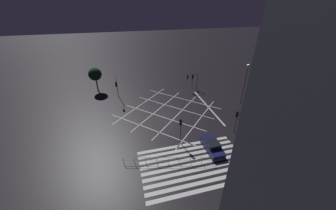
{
  "coord_description": "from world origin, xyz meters",
  "views": [
    {
      "loc": [
        -7.27,
        -27.88,
        17.76
      ],
      "look_at": [
        0.0,
        0.0,
        1.41
      ],
      "focal_mm": 20.0,
      "sensor_mm": 36.0,
      "label": 1
    }
  ],
  "objects_px": {
    "traffic_light_se_cross": "(237,118)",
    "traffic_light_nw_cross": "(116,85)",
    "traffic_light_se_main": "(240,120)",
    "street_lamp_west": "(243,168)",
    "traffic_light_ne_main": "(192,78)",
    "traffic_light_median_south": "(181,126)",
    "waiting_car": "(212,146)",
    "street_lamp_east": "(247,73)",
    "street_tree_far": "(270,119)",
    "street_tree_near": "(95,74)",
    "traffic_light_ne_cross": "(193,78)"
  },
  "relations": [
    {
      "from": "waiting_car",
      "to": "traffic_light_nw_cross",
      "type": "bearing_deg",
      "value": 33.35
    },
    {
      "from": "traffic_light_ne_cross",
      "to": "street_tree_near",
      "type": "distance_m",
      "value": 21.2
    },
    {
      "from": "traffic_light_ne_cross",
      "to": "waiting_car",
      "type": "bearing_deg",
      "value": -13.44
    },
    {
      "from": "traffic_light_se_main",
      "to": "traffic_light_ne_cross",
      "type": "bearing_deg",
      "value": -87.84
    },
    {
      "from": "street_tree_near",
      "to": "traffic_light_se_cross",
      "type": "bearing_deg",
      "value": -45.06
    },
    {
      "from": "traffic_light_ne_cross",
      "to": "traffic_light_se_main",
      "type": "distance_m",
      "value": 17.26
    },
    {
      "from": "traffic_light_ne_main",
      "to": "waiting_car",
      "type": "bearing_deg",
      "value": 77.65
    },
    {
      "from": "street_tree_far",
      "to": "waiting_car",
      "type": "relative_size",
      "value": 1.45
    },
    {
      "from": "street_lamp_west",
      "to": "street_lamp_east",
      "type": "bearing_deg",
      "value": 54.84
    },
    {
      "from": "waiting_car",
      "to": "traffic_light_se_cross",
      "type": "bearing_deg",
      "value": -62.07
    },
    {
      "from": "traffic_light_median_south",
      "to": "street_lamp_east",
      "type": "relative_size",
      "value": 0.51
    },
    {
      "from": "traffic_light_se_cross",
      "to": "traffic_light_se_main",
      "type": "xyz_separation_m",
      "value": [
        0.43,
        -0.23,
        -0.27
      ]
    },
    {
      "from": "traffic_light_ne_main",
      "to": "street_tree_far",
      "type": "distance_m",
      "value": 20.0
    },
    {
      "from": "street_lamp_west",
      "to": "street_tree_near",
      "type": "bearing_deg",
      "value": 114.59
    },
    {
      "from": "street_lamp_west",
      "to": "waiting_car",
      "type": "xyz_separation_m",
      "value": [
        1.64,
        7.9,
        -4.78
      ]
    },
    {
      "from": "traffic_light_se_main",
      "to": "street_lamp_west",
      "type": "relative_size",
      "value": 0.44
    },
    {
      "from": "waiting_car",
      "to": "street_tree_near",
      "type": "bearing_deg",
      "value": 34.22
    },
    {
      "from": "waiting_car",
      "to": "street_tree_far",
      "type": "bearing_deg",
      "value": -96.15
    },
    {
      "from": "traffic_light_nw_cross",
      "to": "street_tree_far",
      "type": "height_order",
      "value": "street_tree_far"
    },
    {
      "from": "traffic_light_median_south",
      "to": "street_lamp_west",
      "type": "relative_size",
      "value": 0.52
    },
    {
      "from": "traffic_light_nw_cross",
      "to": "traffic_light_ne_cross",
      "type": "height_order",
      "value": "traffic_light_nw_cross"
    },
    {
      "from": "traffic_light_ne_cross",
      "to": "traffic_light_nw_cross",
      "type": "bearing_deg",
      "value": -84.11
    },
    {
      "from": "traffic_light_se_cross",
      "to": "traffic_light_nw_cross",
      "type": "distance_m",
      "value": 22.68
    },
    {
      "from": "traffic_light_se_cross",
      "to": "street_tree_near",
      "type": "bearing_deg",
      "value": 44.94
    },
    {
      "from": "traffic_light_nw_cross",
      "to": "traffic_light_ne_cross",
      "type": "bearing_deg",
      "value": 95.89
    },
    {
      "from": "street_tree_near",
      "to": "waiting_car",
      "type": "xyz_separation_m",
      "value": [
        16.07,
        -23.63,
        -3.18
      ]
    },
    {
      "from": "street_lamp_east",
      "to": "street_tree_near",
      "type": "height_order",
      "value": "street_lamp_east"
    },
    {
      "from": "traffic_light_ne_main",
      "to": "street_tree_near",
      "type": "xyz_separation_m",
      "value": [
        -20.21,
        4.73,
        1.1
      ]
    },
    {
      "from": "street_lamp_east",
      "to": "waiting_car",
      "type": "height_order",
      "value": "street_lamp_east"
    },
    {
      "from": "traffic_light_ne_main",
      "to": "waiting_car",
      "type": "xyz_separation_m",
      "value": [
        -4.14,
        -18.9,
        -2.08
      ]
    },
    {
      "from": "traffic_light_ne_main",
      "to": "street_tree_near",
      "type": "relative_size",
      "value": 0.71
    },
    {
      "from": "traffic_light_se_main",
      "to": "street_tree_far",
      "type": "height_order",
      "value": "street_tree_far"
    },
    {
      "from": "street_lamp_west",
      "to": "traffic_light_median_south",
      "type": "bearing_deg",
      "value": 101.51
    },
    {
      "from": "traffic_light_ne_cross",
      "to": "street_tree_far",
      "type": "relative_size",
      "value": 0.52
    },
    {
      "from": "street_tree_near",
      "to": "street_lamp_west",
      "type": "bearing_deg",
      "value": -65.41
    },
    {
      "from": "traffic_light_se_main",
      "to": "street_tree_far",
      "type": "bearing_deg",
      "value": 121.96
    },
    {
      "from": "street_tree_near",
      "to": "traffic_light_se_main",
      "type": "bearing_deg",
      "value": -44.79
    },
    {
      "from": "traffic_light_nw_cross",
      "to": "street_tree_near",
      "type": "bearing_deg",
      "value": -143.15
    },
    {
      "from": "traffic_light_median_south",
      "to": "traffic_light_se_main",
      "type": "bearing_deg",
      "value": -90.35
    },
    {
      "from": "street_lamp_east",
      "to": "street_lamp_west",
      "type": "relative_size",
      "value": 1.02
    },
    {
      "from": "street_lamp_west",
      "to": "street_tree_near",
      "type": "distance_m",
      "value": 34.71
    },
    {
      "from": "waiting_car",
      "to": "traffic_light_median_south",
      "type": "bearing_deg",
      "value": 57.03
    },
    {
      "from": "traffic_light_se_cross",
      "to": "waiting_car",
      "type": "xyz_separation_m",
      "value": [
        -4.91,
        -2.6,
        -2.06
      ]
    },
    {
      "from": "street_lamp_east",
      "to": "street_tree_far",
      "type": "bearing_deg",
      "value": -109.57
    },
    {
      "from": "traffic_light_median_south",
      "to": "street_lamp_east",
      "type": "bearing_deg",
      "value": -61.75
    },
    {
      "from": "traffic_light_ne_main",
      "to": "traffic_light_median_south",
      "type": "height_order",
      "value": "traffic_light_median_south"
    },
    {
      "from": "traffic_light_se_cross",
      "to": "traffic_light_nw_cross",
      "type": "relative_size",
      "value": 0.84
    },
    {
      "from": "traffic_light_nw_cross",
      "to": "street_tree_near",
      "type": "relative_size",
      "value": 0.86
    },
    {
      "from": "traffic_light_median_south",
      "to": "street_tree_near",
      "type": "distance_m",
      "value": 24.54
    },
    {
      "from": "traffic_light_se_cross",
      "to": "traffic_light_ne_cross",
      "type": "height_order",
      "value": "traffic_light_se_cross"
    }
  ]
}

